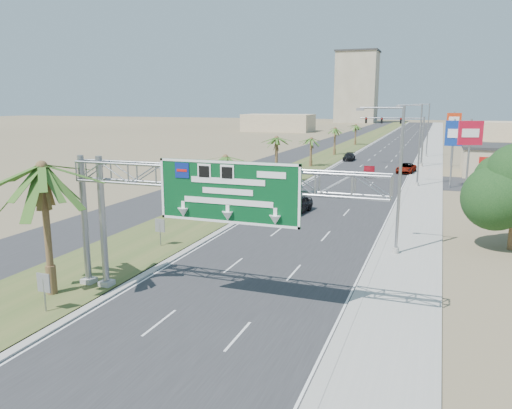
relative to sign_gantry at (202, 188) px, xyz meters
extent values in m
cube|color=#28282B|center=(1.06, 100.07, -6.05)|extent=(12.00, 300.00, 0.02)
cube|color=#9E9B93|center=(9.56, 100.07, -6.01)|extent=(4.00, 300.00, 0.10)
cube|color=#3E5425|center=(-8.94, 100.07, -6.00)|extent=(7.00, 300.00, 0.12)
cube|color=#28282B|center=(-15.94, 100.07, -6.05)|extent=(8.00, 300.00, 0.02)
cylinder|color=gray|center=(-6.14, 0.07, -2.36)|extent=(0.36, 0.36, 7.40)
cylinder|color=gray|center=(-7.34, 0.07, -2.36)|extent=(0.36, 0.36, 7.40)
cube|color=#9E9B93|center=(-6.14, 0.07, -5.86)|extent=(0.70, 0.70, 0.40)
cube|color=#9E9B93|center=(-7.34, 0.07, -5.86)|extent=(0.70, 0.70, 0.40)
cube|color=#07421D|center=(1.56, -0.41, -0.06)|extent=(7.20, 0.12, 3.00)
cube|color=navy|center=(-0.84, -0.49, 0.89)|extent=(0.75, 0.03, 0.75)
cone|color=white|center=(1.56, -0.49, -1.21)|extent=(0.56, 0.56, 0.45)
cylinder|color=brown|center=(-8.14, -1.93, -2.56)|extent=(0.36, 0.36, 7.00)
cylinder|color=brown|center=(-8.14, -1.93, -5.22)|extent=(0.54, 0.54, 1.68)
cylinder|color=brown|center=(-8.44, 22.07, -3.56)|extent=(0.36, 0.36, 5.00)
cylinder|color=brown|center=(-8.44, 22.07, -5.46)|extent=(0.54, 0.54, 1.20)
cylinder|color=brown|center=(-8.44, 38.07, -3.16)|extent=(0.36, 0.36, 5.80)
cylinder|color=brown|center=(-8.44, 38.07, -5.36)|extent=(0.54, 0.54, 1.39)
cylinder|color=brown|center=(-8.44, 56.07, -3.81)|extent=(0.36, 0.36, 4.50)
cylinder|color=brown|center=(-8.44, 56.07, -5.52)|extent=(0.54, 0.54, 1.08)
cylinder|color=brown|center=(-8.44, 75.07, -3.46)|extent=(0.36, 0.36, 5.20)
cylinder|color=brown|center=(-8.44, 75.07, -5.43)|extent=(0.54, 0.54, 1.25)
cylinder|color=brown|center=(-8.44, 100.07, -3.66)|extent=(0.36, 0.36, 4.80)
cylinder|color=brown|center=(-8.44, 100.07, -5.48)|extent=(0.54, 0.54, 1.15)
cylinder|color=gray|center=(8.56, 12.07, -1.06)|extent=(0.20, 0.20, 10.00)
cylinder|color=gray|center=(7.16, 12.07, 3.79)|extent=(2.80, 0.12, 0.12)
cube|color=slate|center=(5.76, 12.07, 3.69)|extent=(0.50, 0.22, 0.18)
cylinder|color=#9E9B93|center=(8.56, 12.07, -5.81)|extent=(0.44, 0.44, 0.50)
cylinder|color=gray|center=(8.56, 42.07, -1.06)|extent=(0.20, 0.20, 10.00)
cylinder|color=gray|center=(7.16, 42.07, 3.79)|extent=(2.80, 0.12, 0.12)
cube|color=slate|center=(5.76, 42.07, 3.69)|extent=(0.50, 0.22, 0.18)
cylinder|color=#9E9B93|center=(8.56, 42.07, -5.81)|extent=(0.44, 0.44, 0.50)
cylinder|color=gray|center=(8.56, 78.07, -1.06)|extent=(0.20, 0.20, 10.00)
cylinder|color=gray|center=(7.16, 78.07, 3.79)|extent=(2.80, 0.12, 0.12)
cube|color=slate|center=(5.76, 78.07, 3.69)|extent=(0.50, 0.22, 0.18)
cylinder|color=#9E9B93|center=(8.56, 78.07, -5.81)|extent=(0.44, 0.44, 0.50)
cylinder|color=gray|center=(8.26, 62.07, -2.06)|extent=(0.28, 0.28, 8.00)
cylinder|color=gray|center=(3.26, 62.07, 1.64)|extent=(10.00, 0.18, 0.18)
cube|color=black|center=(4.76, 61.87, 1.24)|extent=(0.32, 0.18, 0.95)
cube|color=black|center=(1.76, 61.87, 1.24)|extent=(0.32, 0.18, 0.95)
cube|color=black|center=(-0.74, 61.87, 1.24)|extent=(0.32, 0.18, 0.95)
sphere|color=red|center=(4.76, 61.75, 1.54)|extent=(0.22, 0.22, 0.22)
imported|color=black|center=(8.26, 62.07, 0.94)|extent=(0.16, 0.16, 0.60)
cylinder|color=#9E9B93|center=(8.26, 62.07, -5.76)|extent=(0.56, 0.56, 0.60)
cylinder|color=gray|center=(-6.74, -3.93, -5.16)|extent=(0.08, 0.08, 1.80)
cube|color=slate|center=(-6.74, -3.93, -4.46)|extent=(0.75, 0.06, 0.95)
cylinder|color=gray|center=(-7.44, 8.07, -5.16)|extent=(0.08, 0.08, 1.80)
cube|color=slate|center=(-7.44, 8.07, -4.46)|extent=(0.75, 0.06, 0.95)
cube|color=gray|center=(-30.94, 240.07, 11.44)|extent=(20.00, 16.00, 35.00)
cube|color=tan|center=(-43.94, 150.07, -3.06)|extent=(24.00, 14.00, 6.00)
imported|color=black|center=(-1.35, 22.42, -5.27)|extent=(2.40, 4.81, 1.58)
imported|color=maroon|center=(1.81, 48.86, -5.36)|extent=(1.91, 4.35, 1.39)
imported|color=gray|center=(6.47, 53.96, -5.36)|extent=(2.89, 5.24, 1.39)
imported|color=black|center=(-4.20, 67.19, -5.40)|extent=(2.02, 4.60, 1.31)
cylinder|color=gray|center=(13.68, 32.71, -1.76)|extent=(0.20, 0.20, 8.59)
cube|color=#B80E27|center=(13.68, 32.71, 1.14)|extent=(2.38, 1.01, 2.40)
cube|color=white|center=(13.68, 32.53, 1.14)|extent=(1.61, 0.54, 0.84)
cylinder|color=gray|center=(12.37, 42.44, -1.92)|extent=(0.20, 0.20, 8.28)
cube|color=navy|center=(12.37, 42.44, 0.52)|extent=(2.01, 0.36, 3.00)
cube|color=white|center=(12.37, 42.26, 0.52)|extent=(1.40, 0.08, 1.05)
cylinder|color=gray|center=(12.72, 64.73, -1.69)|extent=(0.20, 0.20, 8.74)
cube|color=red|center=(12.72, 64.73, 1.58)|extent=(2.22, 0.49, 1.80)
cube|color=white|center=(12.72, 64.55, 1.58)|extent=(1.54, 0.17, 0.63)
camera|label=1|loc=(10.90, -21.90, 4.15)|focal=35.00mm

